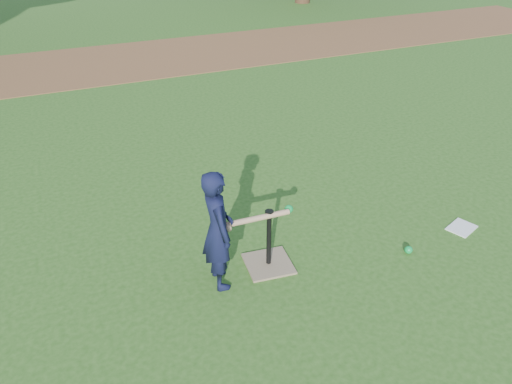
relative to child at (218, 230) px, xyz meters
name	(u,v)px	position (x,y,z in m)	size (l,w,h in m)	color
ground	(296,260)	(0.78, 0.00, -0.57)	(80.00, 80.00, 0.00)	#285116
dirt_strip	(135,60)	(0.78, 7.50, -0.57)	(24.00, 3.00, 0.01)	brown
child	(218,230)	(0.00, 0.00, 0.00)	(0.42, 0.27, 1.15)	black
wiffle_ball_ground	(409,250)	(1.85, -0.36, -0.53)	(0.08, 0.08, 0.08)	#0D913B
clipboard	(462,228)	(2.66, -0.24, -0.57)	(0.30, 0.23, 0.01)	white
batting_tee	(269,255)	(0.51, 0.04, -0.46)	(0.48, 0.48, 0.61)	#887256
swing_action	(262,217)	(0.43, 0.02, 0.01)	(0.70, 0.16, 0.09)	tan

